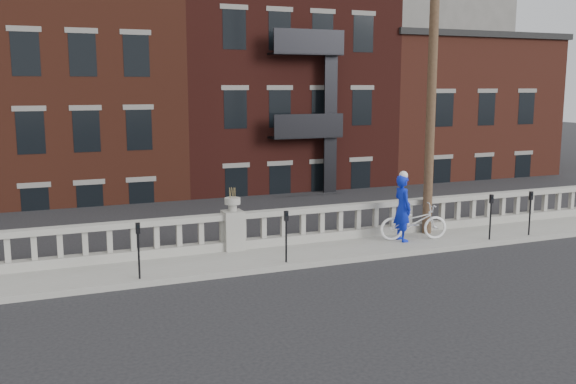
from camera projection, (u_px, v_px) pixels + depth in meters
name	position (u px, v px, depth m)	size (l,w,h in m)	color
ground	(286.00, 297.00, 14.41)	(120.00, 120.00, 0.00)	black
sidewalk	(244.00, 260.00, 17.13)	(32.00, 2.20, 0.15)	gray
balustrade	(233.00, 232.00, 17.90)	(28.00, 0.34, 1.03)	gray
planter_pedestal	(233.00, 226.00, 17.87)	(0.55, 0.55, 1.76)	gray
lower_level	(137.00, 123.00, 35.20)	(80.00, 44.00, 20.80)	#605E59
utility_pole	(432.00, 67.00, 19.16)	(1.60, 0.28, 10.00)	#422D1E
parking_meter_b	(138.00, 244.00, 15.11)	(0.10, 0.09, 1.36)	black
parking_meter_c	(286.00, 230.00, 16.53)	(0.10, 0.09, 1.36)	black
parking_meter_d	(491.00, 212.00, 19.00)	(0.10, 0.09, 1.36)	black
parking_meter_e	(530.00, 208.00, 19.56)	(0.10, 0.09, 1.36)	black
bicycle	(413.00, 222.00, 19.06)	(0.71, 2.03, 1.07)	white
cyclist	(402.00, 208.00, 18.84)	(0.72, 0.47, 1.97)	#0B1FB3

